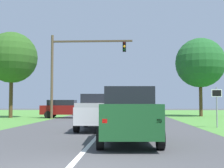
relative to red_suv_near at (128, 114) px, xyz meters
The scene contains 9 objects.
ground_plane 7.38m from the red_suv_near, 100.37° to the left, with size 120.00×120.00×0.00m, color #424244.
lane_centre_stripe 4.16m from the red_suv_near, 109.06° to the right, with size 0.16×42.82×0.01m, color white.
red_suv_near is the anchor object (origin of this frame).
pickup_truck_lead 5.69m from the red_suv_near, 105.50° to the left, with size 2.19×5.50×1.90m.
traffic_light 18.50m from the red_suv_near, 106.20° to the left, with size 7.58×0.40×7.75m.
keep_moving_sign 9.06m from the red_suv_near, 54.71° to the left, with size 0.60×0.09×2.36m.
oak_tree_right 24.56m from the red_suv_near, 70.98° to the left, with size 5.33×5.33×8.44m.
crossing_suv_far 19.70m from the red_suv_near, 108.15° to the left, with size 4.33×2.17×1.72m.
extra_tree_1 22.32m from the red_suv_near, 121.26° to the left, with size 4.98×4.98×8.37m.
Camera 1 is at (1.29, -6.14, 1.44)m, focal length 50.44 mm.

